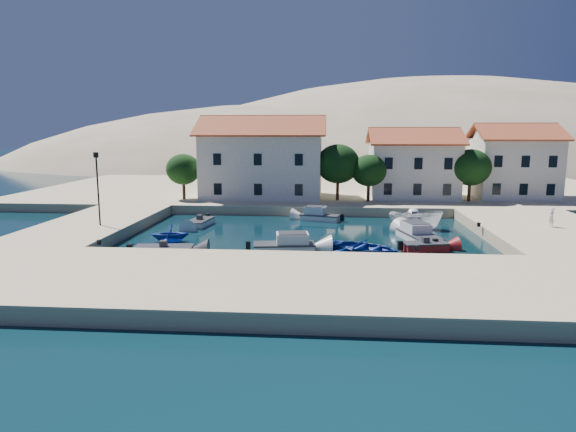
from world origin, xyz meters
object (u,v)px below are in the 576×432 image
at_px(building_left, 263,156).
at_px(cabin_cruiser_south, 284,245).
at_px(cabin_cruiser_east, 419,235).
at_px(boat_east, 415,229).
at_px(building_right, 513,160).
at_px(lamppost, 98,182).
at_px(pedestrian, 551,217).
at_px(rowboat_south, 363,253).
at_px(building_mid, 413,162).

bearing_deg(building_left, cabin_cruiser_south, -78.97).
relative_size(cabin_cruiser_east, boat_east, 1.14).
distance_m(building_right, cabin_cruiser_east, 26.35).
relative_size(lamppost, pedestrian, 3.77).
height_order(building_left, pedestrian, building_left).
distance_m(building_right, rowboat_south, 33.05).
distance_m(cabin_cruiser_south, pedestrian, 22.98).
bearing_deg(lamppost, rowboat_south, -10.80).
relative_size(lamppost, rowboat_south, 1.15).
bearing_deg(cabin_cruiser_south, rowboat_south, -9.62).
height_order(building_mid, cabin_cruiser_east, building_mid).
height_order(cabin_cruiser_south, cabin_cruiser_east, same).
distance_m(cabin_cruiser_south, boat_east, 15.05).
relative_size(building_right, rowboat_south, 1.75).
height_order(building_mid, boat_east, building_mid).
bearing_deg(building_right, building_left, -176.19).
xyz_separation_m(rowboat_south, pedestrian, (16.06, 6.60, 1.82)).
height_order(building_left, cabin_cruiser_east, building_left).
distance_m(building_left, cabin_cruiser_south, 25.12).
xyz_separation_m(building_right, cabin_cruiser_south, (-25.31, -26.07, -5.00)).
bearing_deg(cabin_cruiser_east, building_mid, -20.91).
relative_size(building_mid, building_right, 1.11).
bearing_deg(rowboat_south, lamppost, 106.15).
height_order(building_left, lamppost, building_left).
distance_m(building_right, cabin_cruiser_south, 36.68).
xyz_separation_m(building_left, cabin_cruiser_east, (15.50, -19.43, -5.46)).
distance_m(rowboat_south, cabin_cruiser_east, 6.84).
bearing_deg(building_right, pedestrian, -99.52).
bearing_deg(building_mid, cabin_cruiser_south, -117.96).
relative_size(building_mid, cabin_cruiser_south, 2.17).
distance_m(lamppost, cabin_cruiser_south, 17.24).
distance_m(cabin_cruiser_south, rowboat_south, 5.98).
relative_size(building_left, cabin_cruiser_south, 3.03).
xyz_separation_m(cabin_cruiser_south, cabin_cruiser_east, (10.81, 4.64, 0.00)).
xyz_separation_m(cabin_cruiser_south, rowboat_south, (5.96, -0.15, -0.48)).
bearing_deg(building_mid, building_left, -176.82).
xyz_separation_m(building_left, building_right, (30.00, 2.00, -0.46)).
height_order(building_mid, lamppost, building_mid).
height_order(building_right, pedestrian, building_right).
height_order(building_right, lamppost, building_right).
relative_size(building_left, boat_east, 3.02).
xyz_separation_m(lamppost, cabin_cruiser_south, (16.19, -4.07, -4.28)).
bearing_deg(cabin_cruiser_south, building_right, 37.70).
bearing_deg(boat_east, lamppost, 109.88).
height_order(lamppost, cabin_cruiser_east, lamppost).
relative_size(building_left, pedestrian, 8.91).
distance_m(building_left, building_mid, 18.04).
distance_m(boat_east, pedestrian, 11.32).
xyz_separation_m(building_left, cabin_cruiser_south, (4.69, -24.07, -5.46)).
bearing_deg(lamppost, cabin_cruiser_south, -14.11).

